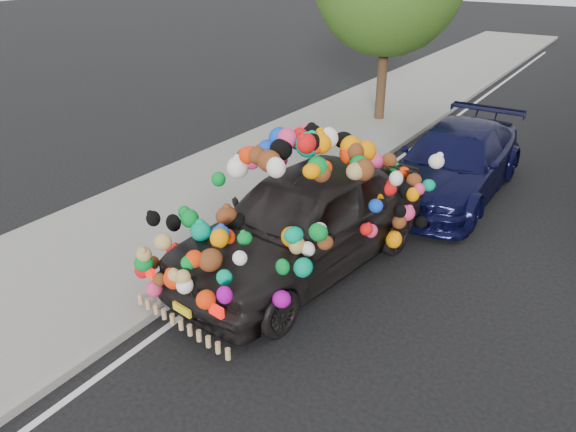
{
  "coord_description": "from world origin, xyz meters",
  "views": [
    {
      "loc": [
        2.92,
        -5.8,
        4.86
      ],
      "look_at": [
        -1.39,
        0.8,
        1.02
      ],
      "focal_mm": 35.0,
      "sensor_mm": 36.0,
      "label": 1
    }
  ],
  "objects": [
    {
      "name": "ground",
      "position": [
        0.0,
        0.0,
        0.0
      ],
      "size": [
        100.0,
        100.0,
        0.0
      ],
      "primitive_type": "plane",
      "color": "black",
      "rests_on": "ground"
    },
    {
      "name": "navy_sedan",
      "position": [
        -0.22,
        5.39,
        0.72
      ],
      "size": [
        2.07,
        4.97,
        1.43
      ],
      "primitive_type": "imported",
      "rotation": [
        0.0,
        0.0,
        0.01
      ],
      "color": "black",
      "rests_on": "ground"
    },
    {
      "name": "plush_art_car",
      "position": [
        -1.27,
        1.09,
        1.22
      ],
      "size": [
        3.08,
        5.51,
        2.36
      ],
      "rotation": [
        0.0,
        0.0,
        -0.14
      ],
      "color": "black",
      "rests_on": "ground"
    },
    {
      "name": "sidewalk",
      "position": [
        -4.3,
        0.0,
        0.06
      ],
      "size": [
        4.0,
        60.0,
        0.12
      ],
      "primitive_type": "cube",
      "color": "gray",
      "rests_on": "ground"
    },
    {
      "name": "kerb",
      "position": [
        -2.35,
        0.0,
        0.07
      ],
      "size": [
        0.15,
        60.0,
        0.13
      ],
      "primitive_type": "cube",
      "color": "gray",
      "rests_on": "ground"
    }
  ]
}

